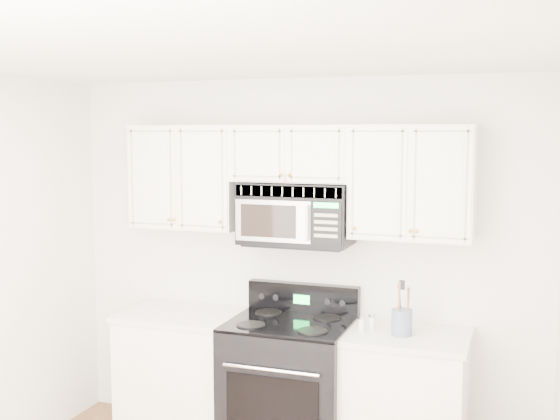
% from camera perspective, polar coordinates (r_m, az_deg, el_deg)
% --- Properties ---
extents(room, '(3.51, 3.51, 2.61)m').
position_cam_1_polar(room, '(3.51, -7.17, -8.94)').
color(room, brown).
rests_on(room, ground).
extents(base_cabinet_left, '(0.86, 0.65, 0.92)m').
position_cam_1_polar(base_cabinet_left, '(5.34, -7.83, -13.34)').
color(base_cabinet_left, silver).
rests_on(base_cabinet_left, ground).
extents(base_cabinet_right, '(0.86, 0.65, 0.92)m').
position_cam_1_polar(base_cabinet_right, '(4.86, 9.83, -15.41)').
color(base_cabinet_right, silver).
rests_on(base_cabinet_right, ground).
extents(range, '(0.82, 0.75, 1.14)m').
position_cam_1_polar(range, '(4.99, 0.80, -14.05)').
color(range, black).
rests_on(range, ground).
extents(upper_cabinets, '(2.44, 0.37, 0.75)m').
position_cam_1_polar(upper_cabinets, '(4.86, 1.12, 2.96)').
color(upper_cabinets, silver).
rests_on(upper_cabinets, ground).
extents(microwave, '(0.77, 0.43, 0.42)m').
position_cam_1_polar(microwave, '(4.85, 1.32, -0.28)').
color(microwave, black).
rests_on(microwave, ground).
extents(utensil_crock, '(0.13, 0.13, 0.36)m').
position_cam_1_polar(utensil_crock, '(4.64, 9.88, -8.88)').
color(utensil_crock, slate).
rests_on(utensil_crock, base_cabinet_right).
extents(shaker_salt, '(0.04, 0.04, 0.11)m').
position_cam_1_polar(shaker_salt, '(4.67, 6.66, -9.20)').
color(shaker_salt, silver).
rests_on(shaker_salt, base_cabinet_right).
extents(shaker_pepper, '(0.05, 0.05, 0.11)m').
position_cam_1_polar(shaker_pepper, '(4.71, 7.48, -9.04)').
color(shaker_pepper, silver).
rests_on(shaker_pepper, base_cabinet_right).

